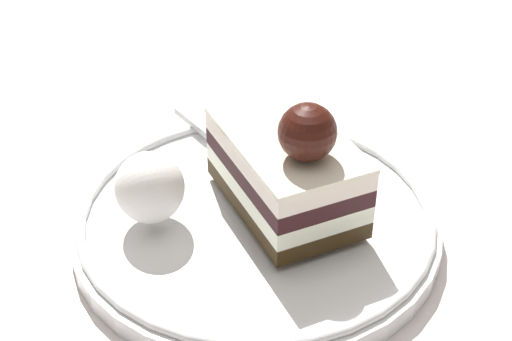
% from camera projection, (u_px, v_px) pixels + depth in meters
% --- Properties ---
extents(ground_plane, '(2.40, 2.40, 0.00)m').
position_uv_depth(ground_plane, '(231.00, 232.00, 0.49)').
color(ground_plane, silver).
extents(dessert_plate, '(0.23, 0.23, 0.02)m').
position_uv_depth(dessert_plate, '(256.00, 221.00, 0.48)').
color(dessert_plate, white).
rests_on(dessert_plate, ground_plane).
extents(cake_slice, '(0.09, 0.12, 0.08)m').
position_uv_depth(cake_slice, '(288.00, 167.00, 0.46)').
color(cake_slice, black).
rests_on(cake_slice, dessert_plate).
extents(whipped_cream_dollop, '(0.04, 0.04, 0.05)m').
position_uv_depth(whipped_cream_dollop, '(150.00, 187.00, 0.46)').
color(whipped_cream_dollop, white).
rests_on(whipped_cream_dollop, dessert_plate).
extents(fork, '(0.01, 0.11, 0.00)m').
position_uv_depth(fork, '(220.00, 143.00, 0.53)').
color(fork, silver).
rests_on(fork, dessert_plate).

